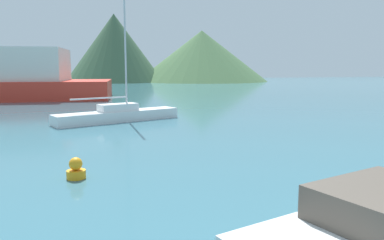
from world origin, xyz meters
TOP-DOWN VIEW (x-y plane):
  - sailboat_inner at (-1.73, 23.04)m, footprint 8.34×4.34m
  - buoy_marker at (-4.35, 10.54)m, footprint 0.59×0.59m
  - hill_central at (5.07, 95.29)m, footprint 24.46×24.46m
  - hill_east at (27.47, 93.34)m, footprint 34.45×34.45m

SIDE VIEW (x-z plane):
  - buoy_marker at x=-4.35m, z-range -0.06..0.62m
  - sailboat_inner at x=-1.73m, z-range -4.75..5.73m
  - hill_east at x=27.47m, z-range 0.00..13.20m
  - hill_central at x=5.07m, z-range 0.00..16.82m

